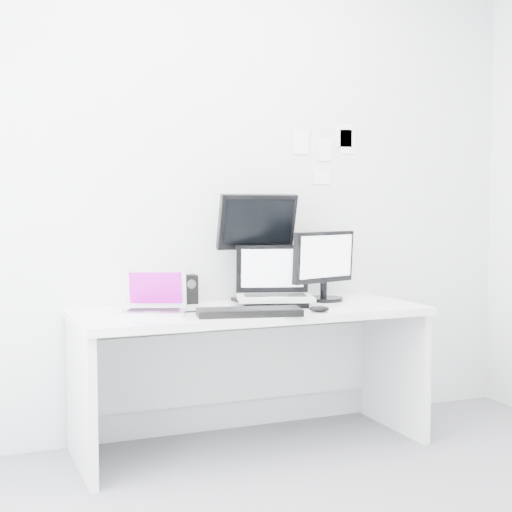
# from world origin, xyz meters

# --- Properties ---
(back_wall) EXTENTS (3.60, 0.00, 3.60)m
(back_wall) POSITION_xyz_m (0.00, 1.60, 1.35)
(back_wall) COLOR silver
(back_wall) RESTS_ON ground
(desk) EXTENTS (1.80, 0.70, 0.73)m
(desk) POSITION_xyz_m (0.00, 1.25, 0.36)
(desk) COLOR white
(desk) RESTS_ON ground
(macbook) EXTENTS (0.37, 0.32, 0.23)m
(macbook) POSITION_xyz_m (-0.52, 1.23, 0.84)
(macbook) COLOR #B3B3B8
(macbook) RESTS_ON desk
(speaker) EXTENTS (0.10, 0.10, 0.16)m
(speaker) POSITION_xyz_m (-0.24, 1.54, 0.81)
(speaker) COLOR black
(speaker) RESTS_ON desk
(dell_laptop) EXTENTS (0.47, 0.41, 0.33)m
(dell_laptop) POSITION_xyz_m (0.15, 1.27, 0.89)
(dell_laptop) COLOR #A7AAAE
(dell_laptop) RESTS_ON desk
(rear_monitor) EXTENTS (0.45, 0.17, 0.61)m
(rear_monitor) POSITION_xyz_m (0.13, 1.49, 1.03)
(rear_monitor) COLOR black
(rear_monitor) RESTS_ON desk
(samsung_monitor) EXTENTS (0.48, 0.33, 0.40)m
(samsung_monitor) POSITION_xyz_m (0.49, 1.36, 0.93)
(samsung_monitor) COLOR black
(samsung_monitor) RESTS_ON desk
(keyboard) EXTENTS (0.53, 0.28, 0.03)m
(keyboard) POSITION_xyz_m (-0.10, 1.02, 0.75)
(keyboard) COLOR black
(keyboard) RESTS_ON desk
(mouse) EXTENTS (0.12, 0.09, 0.03)m
(mouse) POSITION_xyz_m (0.26, 0.98, 0.75)
(mouse) COLOR black
(mouse) RESTS_ON desk
(wall_note_0) EXTENTS (0.10, 0.00, 0.14)m
(wall_note_0) POSITION_xyz_m (0.45, 1.59, 1.62)
(wall_note_0) COLOR white
(wall_note_0) RESTS_ON back_wall
(wall_note_1) EXTENTS (0.09, 0.00, 0.13)m
(wall_note_1) POSITION_xyz_m (0.60, 1.59, 1.58)
(wall_note_1) COLOR white
(wall_note_1) RESTS_ON back_wall
(wall_note_2) EXTENTS (0.10, 0.00, 0.14)m
(wall_note_2) POSITION_xyz_m (0.75, 1.59, 1.63)
(wall_note_2) COLOR white
(wall_note_2) RESTS_ON back_wall
(wall_note_3) EXTENTS (0.11, 0.00, 0.08)m
(wall_note_3) POSITION_xyz_m (0.58, 1.59, 1.42)
(wall_note_3) COLOR white
(wall_note_3) RESTS_ON back_wall
(wall_note_4) EXTENTS (0.10, 0.00, 0.14)m
(wall_note_4) POSITION_xyz_m (0.73, 1.59, 1.67)
(wall_note_4) COLOR white
(wall_note_4) RESTS_ON back_wall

